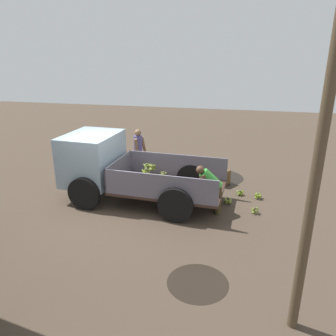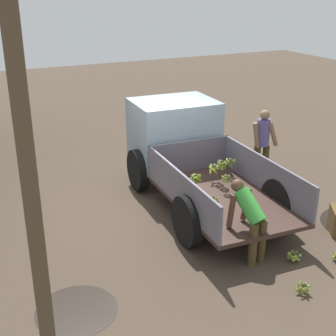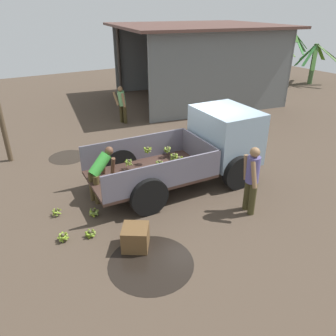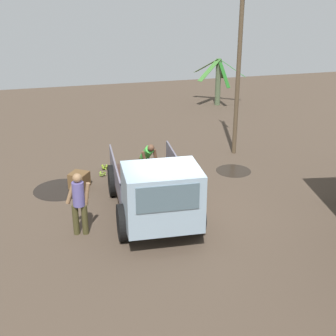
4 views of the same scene
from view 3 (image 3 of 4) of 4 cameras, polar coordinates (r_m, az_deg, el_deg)
ground at (r=10.10m, az=4.11°, el=-0.20°), size 36.00×36.00×0.00m
mud_patch_0 at (r=11.37m, az=-17.10°, el=1.83°), size 1.21×1.21×0.01m
mud_patch_1 at (r=6.67m, az=-2.99°, el=-16.25°), size 1.69×1.69×0.01m
cargo_truck at (r=9.33m, az=7.24°, el=4.26°), size 4.81×2.38×1.94m
warehouse_shed at (r=17.84m, az=6.46°, el=20.32°), size 8.87×8.06×3.69m
banana_palm_1 at (r=23.31m, az=24.04°, el=16.52°), size 2.54×2.79×2.42m
banana_palm_2 at (r=23.20m, az=18.32°, el=17.65°), size 2.08×2.27×2.64m
banana_palm_3 at (r=23.04m, az=20.36°, el=18.15°), size 2.62×2.14×3.14m
person_foreground_visitor at (r=7.85m, az=14.37°, el=-1.60°), size 0.41×0.66×1.69m
person_worker_loading at (r=8.37m, az=-11.77°, el=-0.55°), size 0.74×0.59×1.37m
person_bystander_near_shed at (r=14.05m, az=-8.05°, el=11.17°), size 0.52×0.61×1.57m
banana_bunch_on_ground_0 at (r=8.31m, az=-18.85°, el=-7.21°), size 0.23×0.23×0.19m
banana_bunch_on_ground_1 at (r=8.06m, az=-12.80°, el=-7.47°), size 0.25×0.25×0.20m
banana_bunch_on_ground_2 at (r=7.46m, az=-17.82°, el=-11.32°), size 0.24×0.25×0.19m
banana_bunch_on_ground_3 at (r=7.44m, az=-13.40°, el=-10.97°), size 0.24×0.25×0.17m
wooden_crate_0 at (r=6.91m, az=-5.69°, el=-11.92°), size 0.73×0.73×0.49m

